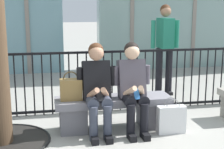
# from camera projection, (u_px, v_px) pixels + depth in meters

# --- Properties ---
(ground_plane) EXTENTS (60.00, 60.00, 0.00)m
(ground_plane) POSITION_uv_depth(u_px,v_px,m) (113.00, 128.00, 4.66)
(ground_plane) COLOR #9E9B93
(stone_bench) EXTENTS (1.60, 0.44, 0.45)m
(stone_bench) POSITION_uv_depth(u_px,v_px,m) (113.00, 110.00, 4.60)
(stone_bench) COLOR slate
(stone_bench) RESTS_ON ground
(seated_person_with_phone) EXTENTS (0.52, 0.66, 1.21)m
(seated_person_with_phone) POSITION_uv_depth(u_px,v_px,m) (97.00, 86.00, 4.36)
(seated_person_with_phone) COLOR #383D4C
(seated_person_with_phone) RESTS_ON ground
(seated_person_companion) EXTENTS (0.52, 0.66, 1.21)m
(seated_person_companion) POSITION_uv_depth(u_px,v_px,m) (133.00, 84.00, 4.45)
(seated_person_companion) COLOR black
(seated_person_companion) RESTS_ON ground
(handbag_on_bench) EXTENTS (0.29, 0.18, 0.39)m
(handbag_on_bench) POSITION_uv_depth(u_px,v_px,m) (71.00, 89.00, 4.42)
(handbag_on_bench) COLOR olive
(handbag_on_bench) RESTS_ON stone_bench
(shopping_bag) EXTENTS (0.38, 0.14, 0.48)m
(shopping_bag) POSITION_uv_depth(u_px,v_px,m) (171.00, 119.00, 4.45)
(shopping_bag) COLOR white
(shopping_bag) RESTS_ON ground
(bystander_at_railing) EXTENTS (0.55, 0.39, 1.71)m
(bystander_at_railing) POSITION_uv_depth(u_px,v_px,m) (165.00, 43.00, 6.26)
(bystander_at_railing) COLOR black
(bystander_at_railing) RESTS_ON ground
(plaza_railing) EXTENTS (8.26, 0.04, 0.99)m
(plaza_railing) POSITION_uv_depth(u_px,v_px,m) (104.00, 81.00, 5.31)
(plaza_railing) COLOR black
(plaza_railing) RESTS_ON ground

